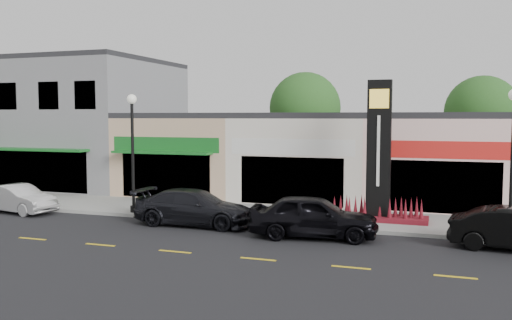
{
  "coord_description": "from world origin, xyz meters",
  "views": [
    {
      "loc": [
        5.51,
        -19.28,
        4.62
      ],
      "look_at": [
        -2.48,
        4.0,
        2.62
      ],
      "focal_mm": 38.0,
      "sensor_mm": 36.0,
      "label": 1
    }
  ],
  "objects_px": {
    "car_white_van": "(18,199)",
    "pylon_sign": "(378,171)",
    "car_dark_sedan": "(195,207)",
    "car_black_sedan": "(314,216)",
    "lamp_west_near": "(133,141)"
  },
  "relations": [
    {
      "from": "car_white_van",
      "to": "pylon_sign",
      "type": "bearing_deg",
      "value": -70.93
    },
    {
      "from": "pylon_sign",
      "to": "car_dark_sedan",
      "type": "xyz_separation_m",
      "value": [
        -7.33,
        -2.84,
        -1.52
      ]
    },
    {
      "from": "car_white_van",
      "to": "car_dark_sedan",
      "type": "distance_m",
      "value": 9.28
    },
    {
      "from": "car_dark_sedan",
      "to": "car_black_sedan",
      "type": "distance_m",
      "value": 5.38
    },
    {
      "from": "pylon_sign",
      "to": "car_black_sedan",
      "type": "relative_size",
      "value": 1.24
    },
    {
      "from": "car_white_van",
      "to": "car_dark_sedan",
      "type": "height_order",
      "value": "car_dark_sedan"
    },
    {
      "from": "lamp_west_near",
      "to": "car_dark_sedan",
      "type": "xyz_separation_m",
      "value": [
        3.67,
        -1.14,
        -2.72
      ]
    },
    {
      "from": "car_white_van",
      "to": "car_dark_sedan",
      "type": "relative_size",
      "value": 0.79
    },
    {
      "from": "pylon_sign",
      "to": "car_dark_sedan",
      "type": "bearing_deg",
      "value": -158.83
    },
    {
      "from": "lamp_west_near",
      "to": "car_black_sedan",
      "type": "distance_m",
      "value": 9.57
    },
    {
      "from": "car_dark_sedan",
      "to": "car_white_van",
      "type": "bearing_deg",
      "value": 89.82
    },
    {
      "from": "car_dark_sedan",
      "to": "car_black_sedan",
      "type": "xyz_separation_m",
      "value": [
        5.33,
        -0.73,
        0.07
      ]
    },
    {
      "from": "pylon_sign",
      "to": "car_black_sedan",
      "type": "distance_m",
      "value": 4.34
    },
    {
      "from": "car_black_sedan",
      "to": "lamp_west_near",
      "type": "bearing_deg",
      "value": 70.95
    },
    {
      "from": "lamp_west_near",
      "to": "car_dark_sedan",
      "type": "height_order",
      "value": "lamp_west_near"
    }
  ]
}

